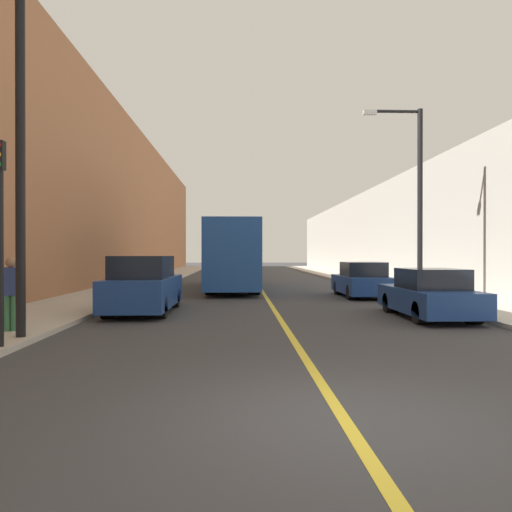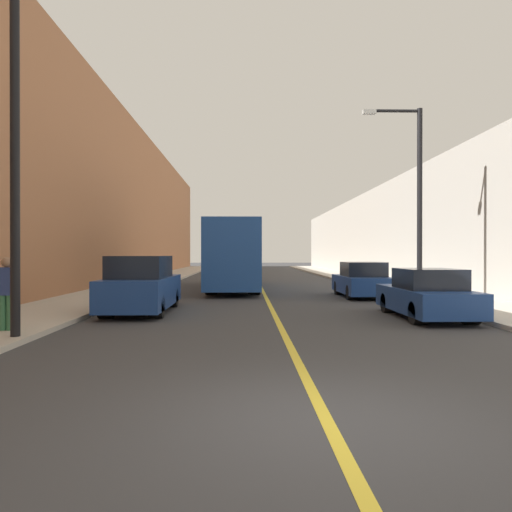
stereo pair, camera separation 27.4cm
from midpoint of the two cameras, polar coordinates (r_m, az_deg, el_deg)
name	(u,v)px [view 1 (the left image)]	position (r m, az deg, el deg)	size (l,w,h in m)	color
ground_plane	(345,421)	(5.97, 8.80, -18.15)	(200.00, 200.00, 0.00)	#38383A
sidewalk_left	(155,279)	(36.12, -11.67, -2.64)	(3.19, 72.00, 0.13)	#B2AA9E
sidewalk_right	(354,279)	(36.54, 10.91, -2.61)	(3.19, 72.00, 0.13)	#B2AA9E
building_row_left	(104,200)	(37.04, -17.20, 6.14)	(4.00, 72.00, 11.37)	#B2724C
building_row_right	(403,233)	(37.49, 16.28, 2.55)	(4.00, 72.00, 6.78)	gray
road_center_line	(255,280)	(35.63, -0.31, -2.77)	(0.16, 72.00, 0.01)	gold
bus	(233,255)	(26.72, -2.89, 0.14)	(2.52, 12.08, 3.44)	#1E4793
parked_suv_left	(144,286)	(16.39, -13.17, -3.38)	(1.86, 4.91, 1.82)	navy
car_right_near	(429,295)	(15.50, 18.71, -4.30)	(1.79, 4.42, 1.45)	navy
car_right_mid	(362,281)	(22.20, 11.70, -2.84)	(1.87, 4.39, 1.53)	navy
street_lamp_left	(29,128)	(11.94, -25.13, 13.15)	(2.31, 0.24, 7.86)	black
street_lamp_right	(415,191)	(20.28, 17.36, 7.06)	(2.31, 0.24, 7.34)	black
traffic_light	(0,234)	(10.67, -27.85, 2.23)	(0.16, 0.18, 3.90)	black
pedestrian	(11,293)	(12.76, -26.77, -3.76)	(0.37, 0.24, 1.68)	#336B47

